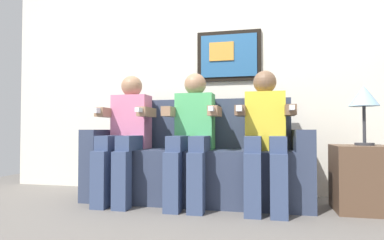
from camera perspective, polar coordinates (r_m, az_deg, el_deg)
name	(u,v)px	position (r m, az deg, el deg)	size (l,w,h in m)	color
ground_plane	(188,209)	(2.63, -0.74, -15.36)	(5.60, 5.60, 0.00)	#66605B
back_wall_assembly	(206,63)	(3.37, 2.42, 9.98)	(4.31, 0.10, 2.60)	silver
couch	(196,165)	(2.89, 0.77, -7.83)	(1.91, 0.58, 0.90)	#333D56
person_on_left	(126,131)	(2.89, -11.49, -1.94)	(0.46, 0.56, 1.11)	pink
person_in_middle	(192,131)	(2.71, 0.05, -2.01)	(0.46, 0.56, 1.11)	#4CB266
person_on_right	(265,131)	(2.64, 12.68, -1.96)	(0.46, 0.56, 1.11)	yellow
side_table_right	(361,178)	(2.82, 27.52, -9.05)	(0.40, 0.40, 0.50)	brown
table_lamp	(364,99)	(2.82, 27.86, 3.34)	(0.22, 0.22, 0.46)	#333338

